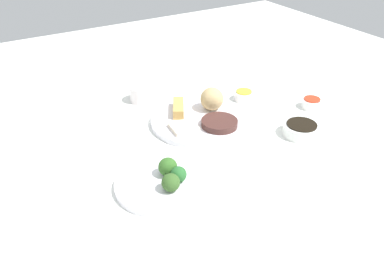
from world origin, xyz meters
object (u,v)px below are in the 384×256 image
(main_plate, at_px, (198,121))
(sauce_ramekin_sweet_and_sour, at_px, (311,104))
(broccoli_plate, at_px, (161,184))
(sauce_ramekin_hot_mustard, at_px, (244,96))
(teacup, at_px, (141,94))
(soy_sauce_bowl, at_px, (301,130))

(main_plate, xyz_separation_m, sauce_ramekin_sweet_and_sour, (0.36, -0.10, 0.01))
(broccoli_plate, bearing_deg, sauce_ramekin_hot_mustard, 30.92)
(sauce_ramekin_sweet_and_sour, height_order, teacup, teacup)
(soy_sauce_bowl, bearing_deg, sauce_ramekin_sweet_and_sour, 35.86)
(broccoli_plate, height_order, sauce_ramekin_sweet_and_sour, sauce_ramekin_sweet_and_sour)
(broccoli_plate, xyz_separation_m, sauce_ramekin_sweet_and_sour, (0.59, 0.11, 0.01))
(main_plate, distance_m, teacup, 0.24)
(broccoli_plate, bearing_deg, soy_sauce_bowl, 0.73)
(sauce_ramekin_hot_mustard, height_order, teacup, teacup)
(broccoli_plate, relative_size, sauce_ramekin_hot_mustard, 3.53)
(broccoli_plate, distance_m, sauce_ramekin_sweet_and_sour, 0.60)
(teacup, bearing_deg, sauce_ramekin_sweet_and_sour, -35.89)
(main_plate, bearing_deg, broccoli_plate, -138.03)
(main_plate, relative_size, sauce_ramekin_sweet_and_sour, 4.57)
(soy_sauce_bowl, bearing_deg, main_plate, 136.82)
(soy_sauce_bowl, height_order, sauce_ramekin_sweet_and_sour, soy_sauce_bowl)
(main_plate, relative_size, soy_sauce_bowl, 2.73)
(sauce_ramekin_sweet_and_sour, bearing_deg, broccoli_plate, -169.47)
(broccoli_plate, height_order, soy_sauce_bowl, soy_sauce_bowl)
(broccoli_plate, xyz_separation_m, teacup, (0.15, 0.43, 0.02))
(soy_sauce_bowl, bearing_deg, teacup, 125.10)
(soy_sauce_bowl, height_order, teacup, teacup)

